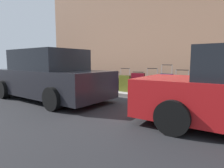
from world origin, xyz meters
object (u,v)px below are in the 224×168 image
at_px(fire_hydrant, 74,77).
at_px(bollard_post, 60,79).
at_px(suitcase_black_1, 215,90).
at_px(parked_car_charcoal_1, 49,76).
at_px(suitcase_teal_9, 106,82).
at_px(suitcase_silver_10, 94,81).
at_px(suitcase_navy_4, 166,85).
at_px(suitcase_navy_11, 87,80).
at_px(suitcase_red_5, 152,86).
at_px(suitcase_teal_2, 198,91).
at_px(suitcase_black_8, 116,84).
at_px(suitcase_olive_7, 125,83).
at_px(suitcase_silver_3, 181,88).
at_px(suitcase_maroon_6, 138,83).

relative_size(fire_hydrant, bollard_post, 1.27).
height_order(suitcase_black_1, parked_car_charcoal_1, parked_car_charcoal_1).
xyz_separation_m(suitcase_teal_9, suitcase_silver_10, (0.52, 0.12, 0.06)).
xyz_separation_m(suitcase_black_1, suitcase_navy_4, (1.46, 0.03, 0.07)).
bearing_deg(suitcase_navy_11, suitcase_red_5, 179.57).
bearing_deg(suitcase_silver_10, suitcase_teal_2, -179.57).
distance_m(suitcase_black_8, fire_hydrant, 2.28).
relative_size(suitcase_teal_9, suitcase_navy_11, 1.09).
height_order(suitcase_navy_4, suitcase_red_5, suitcase_navy_4).
xyz_separation_m(suitcase_black_1, bollard_post, (6.62, 0.17, 0.02)).
distance_m(suitcase_olive_7, suitcase_silver_10, 1.52).
bearing_deg(fire_hydrant, suitcase_silver_3, 179.37).
relative_size(suitcase_maroon_6, suitcase_olive_7, 0.87).
bearing_deg(suitcase_maroon_6, parked_car_charcoal_1, 41.24).
height_order(suitcase_silver_10, bollard_post, suitcase_silver_10).
bearing_deg(fire_hydrant, suitcase_teal_2, 179.73).
bearing_deg(suitcase_silver_10, suitcase_navy_11, -4.11).
bearing_deg(suitcase_silver_3, bollard_post, 0.98).
xyz_separation_m(suitcase_black_1, suitcase_teal_9, (4.06, -0.04, -0.02)).
bearing_deg(suitcase_teal_9, fire_hydrant, 1.99).
bearing_deg(suitcase_olive_7, suitcase_maroon_6, -179.75).
height_order(suitcase_black_1, suitcase_navy_11, suitcase_black_1).
bearing_deg(suitcase_red_5, suitcase_silver_10, 0.24).
height_order(suitcase_black_8, parked_car_charcoal_1, parked_car_charcoal_1).
xyz_separation_m(suitcase_silver_10, parked_car_charcoal_1, (0.31, 2.10, 0.31)).
distance_m(suitcase_teal_2, bollard_post, 6.16).
height_order(suitcase_black_1, suitcase_silver_3, suitcase_black_1).
relative_size(suitcase_black_1, suitcase_silver_10, 1.26).
relative_size(suitcase_black_8, suitcase_teal_9, 0.97).
bearing_deg(parked_car_charcoal_1, suitcase_black_1, -156.07).
bearing_deg(parked_car_charcoal_1, suitcase_red_5, -144.25).
relative_size(suitcase_red_5, bollard_post, 1.43).
bearing_deg(suitcase_olive_7, suitcase_black_8, -16.04).
relative_size(suitcase_black_1, fire_hydrant, 1.13).
relative_size(suitcase_black_1, suitcase_maroon_6, 1.18).
relative_size(suitcase_red_5, parked_car_charcoal_1, 0.20).
bearing_deg(suitcase_black_8, suitcase_silver_10, 7.38).
bearing_deg(suitcase_olive_7, suitcase_black_1, -178.42).
xyz_separation_m(suitcase_black_1, suitcase_teal_2, (0.45, 0.05, -0.05)).
relative_size(suitcase_teal_2, suitcase_black_8, 1.13).
height_order(suitcase_maroon_6, suitcase_silver_10, suitcase_maroon_6).
bearing_deg(suitcase_navy_4, suitcase_olive_7, 1.81).
xyz_separation_m(suitcase_maroon_6, bollard_post, (4.11, 0.09, -0.04)).
bearing_deg(fire_hydrant, suitcase_silver_10, 177.42).
height_order(suitcase_teal_2, fire_hydrant, suitcase_teal_2).
xyz_separation_m(suitcase_teal_2, suitcase_silver_3, (0.49, 0.03, 0.05)).
distance_m(suitcase_red_5, bollard_post, 4.65).
bearing_deg(suitcase_olive_7, suitcase_navy_4, -178.19).
xyz_separation_m(suitcase_maroon_6, suitcase_navy_11, (2.55, -0.04, -0.04)).
xyz_separation_m(suitcase_navy_4, fire_hydrant, (4.36, -0.01, 0.06)).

